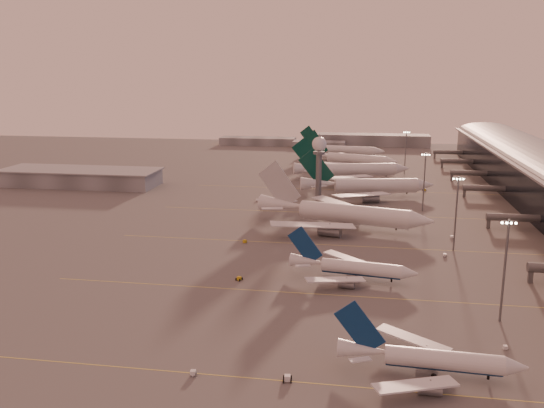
# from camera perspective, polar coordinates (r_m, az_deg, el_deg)

# --- Properties ---
(ground) EXTENTS (700.00, 700.00, 0.00)m
(ground) POSITION_cam_1_polar(r_m,az_deg,el_deg) (147.81, -1.24, -10.02)
(ground) COLOR #5C5A5A
(ground) RESTS_ON ground
(taxiway_markings) EXTENTS (180.00, 185.25, 0.02)m
(taxiway_markings) POSITION_cam_1_polar(r_m,az_deg,el_deg) (198.43, 10.30, -4.14)
(taxiway_markings) COLOR #D8C64C
(taxiway_markings) RESTS_ON ground
(hangar) EXTENTS (82.00, 27.00, 8.50)m
(hangar) POSITION_cam_1_polar(r_m,az_deg,el_deg) (314.27, -18.44, 2.55)
(hangar) COLOR slate
(hangar) RESTS_ON ground
(radar_tower) EXTENTS (6.40, 6.40, 31.10)m
(radar_tower) POSITION_cam_1_polar(r_m,az_deg,el_deg) (257.17, 4.68, 4.73)
(radar_tower) COLOR #5A5D62
(radar_tower) RESTS_ON ground
(mast_a) EXTENTS (3.60, 0.56, 25.00)m
(mast_a) POSITION_cam_1_polar(r_m,az_deg,el_deg) (144.68, 22.07, -5.72)
(mast_a) COLOR #5A5D62
(mast_a) RESTS_ON ground
(mast_b) EXTENTS (3.60, 0.56, 25.00)m
(mast_b) POSITION_cam_1_polar(r_m,az_deg,el_deg) (196.16, 17.78, -0.61)
(mast_b) COLOR #5A5D62
(mast_b) RESTS_ON ground
(mast_c) EXTENTS (3.60, 0.56, 25.00)m
(mast_c) POSITION_cam_1_polar(r_m,az_deg,el_deg) (248.97, 14.85, 2.38)
(mast_c) COLOR #5A5D62
(mast_c) RESTS_ON ground
(mast_d) EXTENTS (3.60, 0.56, 25.00)m
(mast_d) POSITION_cam_1_polar(r_m,az_deg,el_deg) (337.43, 13.09, 5.18)
(mast_d) COLOR #5A5D62
(mast_d) RESTS_ON ground
(distant_horizon) EXTENTS (165.00, 37.50, 9.00)m
(distant_horizon) POSITION_cam_1_polar(r_m,az_deg,el_deg) (462.57, 6.41, 6.25)
(distant_horizon) COLOR slate
(distant_horizon) RESTS_ON ground
(narrowbody_near) EXTENTS (36.78, 29.32, 14.36)m
(narrowbody_near) POSITION_cam_1_polar(r_m,az_deg,el_deg) (119.53, 15.35, -14.85)
(narrowbody_near) COLOR silver
(narrowbody_near) RESTS_ON ground
(narrowbody_mid) EXTENTS (37.17, 29.47, 14.58)m
(narrowbody_mid) POSITION_cam_1_polar(r_m,az_deg,el_deg) (165.65, 7.94, -6.46)
(narrowbody_mid) COLOR silver
(narrowbody_mid) RESTS_ON ground
(widebody_white) EXTENTS (67.14, 53.13, 24.11)m
(widebody_white) POSITION_cam_1_polar(r_m,az_deg,el_deg) (218.47, 7.03, -1.30)
(widebody_white) COLOR silver
(widebody_white) RESTS_ON ground
(greentail_a) EXTENTS (63.29, 50.68, 23.17)m
(greentail_a) POSITION_cam_1_polar(r_m,az_deg,el_deg) (274.11, 9.43, 1.54)
(greentail_a) COLOR silver
(greentail_a) RESTS_ON ground
(greentail_b) EXTENTS (63.68, 50.83, 23.52)m
(greentail_b) POSITION_cam_1_polar(r_m,az_deg,el_deg) (316.91, 7.93, 3.15)
(greentail_b) COLOR silver
(greentail_b) RESTS_ON ground
(greentail_c) EXTENTS (58.38, 46.35, 22.08)m
(greentail_c) POSITION_cam_1_polar(r_m,az_deg,el_deg) (357.69, 7.76, 4.23)
(greentail_c) COLOR silver
(greentail_c) RESTS_ON ground
(greentail_d) EXTENTS (58.49, 46.96, 21.30)m
(greentail_d) POSITION_cam_1_polar(r_m,az_deg,el_deg) (398.55, 6.98, 5.13)
(greentail_d) COLOR silver
(greentail_d) RESTS_ON ground
(gsv_truck_a) EXTENTS (5.69, 2.49, 2.23)m
(gsv_truck_a) POSITION_cam_1_polar(r_m,az_deg,el_deg) (117.30, -7.62, -16.02)
(gsv_truck_a) COLOR silver
(gsv_truck_a) RESTS_ON ground
(gsv_tug_near) EXTENTS (2.78, 4.20, 1.14)m
(gsv_tug_near) POSITION_cam_1_polar(r_m,az_deg,el_deg) (114.83, 1.53, -16.90)
(gsv_tug_near) COLOR silver
(gsv_tug_near) RESTS_ON ground
(gsv_catering_a) EXTENTS (4.38, 2.24, 3.51)m
(gsv_catering_a) POSITION_cam_1_polar(r_m,az_deg,el_deg) (135.12, 22.23, -12.54)
(gsv_catering_a) COLOR silver
(gsv_catering_a) RESTS_ON ground
(gsv_tug_mid) EXTENTS (4.04, 3.29, 1.00)m
(gsv_tug_mid) POSITION_cam_1_polar(r_m,az_deg,el_deg) (164.57, -3.28, -7.39)
(gsv_tug_mid) COLOR gold
(gsv_tug_mid) RESTS_ON ground
(gsv_truck_b) EXTENTS (5.17, 2.11, 2.06)m
(gsv_truck_b) POSITION_cam_1_polar(r_m,az_deg,el_deg) (192.33, 16.86, -4.73)
(gsv_truck_b) COLOR silver
(gsv_truck_b) RESTS_ON ground
(gsv_truck_c) EXTENTS (4.62, 5.84, 2.26)m
(gsv_truck_c) POSITION_cam_1_polar(r_m,az_deg,el_deg) (199.15, -2.63, -3.53)
(gsv_truck_c) COLOR gold
(gsv_truck_c) RESTS_ON ground
(gsv_catering_b) EXTENTS (4.68, 2.42, 3.74)m
(gsv_catering_b) POSITION_cam_1_polar(r_m,az_deg,el_deg) (213.47, 17.45, -2.79)
(gsv_catering_b) COLOR silver
(gsv_catering_b) RESTS_ON ground
(gsv_tug_far) EXTENTS (4.55, 4.21, 1.12)m
(gsv_tug_far) POSITION_cam_1_polar(r_m,az_deg,el_deg) (233.60, 4.27, -1.20)
(gsv_tug_far) COLOR gold
(gsv_tug_far) RESTS_ON ground
(gsv_truck_d) EXTENTS (2.67, 5.60, 2.17)m
(gsv_truck_d) POSITION_cam_1_polar(r_m,az_deg,el_deg) (262.06, -1.45, 0.52)
(gsv_truck_d) COLOR silver
(gsv_truck_d) RESTS_ON ground
(gsv_tug_hangar) EXTENTS (4.08, 3.32, 1.01)m
(gsv_tug_hangar) POSITION_cam_1_polar(r_m,az_deg,el_deg) (294.62, 14.86, 1.37)
(gsv_tug_hangar) COLOR gold
(gsv_tug_hangar) RESTS_ON ground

